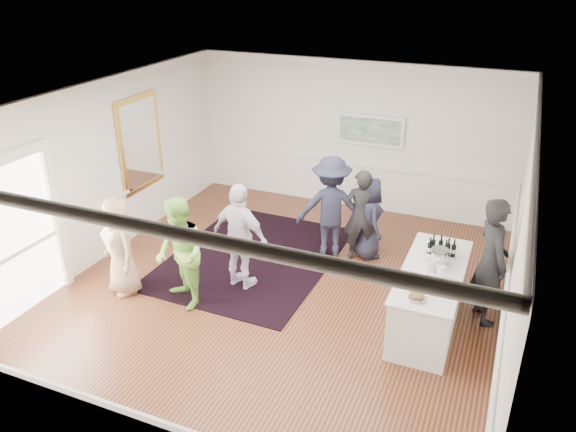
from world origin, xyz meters
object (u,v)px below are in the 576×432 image
at_px(bartender, 491,261).
at_px(ice_bucket, 439,257).
at_px(serving_table, 430,297).
at_px(guest_green, 180,254).
at_px(guest_navy, 369,218).
at_px(guest_tan, 120,246).
at_px(guest_dark_a, 331,207).
at_px(guest_dark_b, 361,215).
at_px(guest_lilac, 241,237).
at_px(nut_bowl, 417,297).

xyz_separation_m(bartender, ice_bucket, (-0.72, -0.27, 0.05)).
relative_size(serving_table, guest_green, 1.27).
relative_size(bartender, guest_navy, 1.30).
bearing_deg(guest_tan, guest_dark_a, 69.86).
distance_m(guest_dark_b, ice_bucket, 2.12).
xyz_separation_m(guest_lilac, guest_dark_a, (1.00, 1.62, 0.04)).
bearing_deg(serving_table, guest_dark_b, 134.36).
distance_m(guest_dark_a, guest_navy, 0.72).
height_order(guest_dark_b, ice_bucket, guest_dark_b).
bearing_deg(guest_lilac, guest_tan, 39.24).
relative_size(guest_lilac, guest_dark_b, 1.07).
bearing_deg(guest_dark_a, guest_lilac, 36.91).
distance_m(guest_green, ice_bucket, 3.92).
bearing_deg(guest_dark_a, guest_green, 35.60).
distance_m(guest_navy, nut_bowl, 2.94).
relative_size(guest_tan, guest_green, 0.91).
bearing_deg(guest_green, serving_table, 50.62).
xyz_separation_m(guest_tan, guest_dark_a, (2.73, 2.52, 0.13)).
bearing_deg(bartender, guest_navy, 34.11).
bearing_deg(guest_tan, guest_dark_b, 65.85).
relative_size(guest_lilac, ice_bucket, 7.08).
relative_size(guest_tan, guest_dark_a, 0.87).
relative_size(bartender, guest_tan, 1.20).
distance_m(guest_dark_a, ice_bucket, 2.49).
xyz_separation_m(bartender, guest_dark_b, (-2.31, 1.11, -0.14)).
xyz_separation_m(guest_green, guest_dark_b, (2.14, 2.57, -0.05)).
height_order(bartender, guest_navy, bartender).
relative_size(ice_bucket, nut_bowl, 1.06).
bearing_deg(guest_dark_b, guest_tan, 12.56).
relative_size(guest_green, guest_dark_a, 0.95).
distance_m(serving_table, guest_lilac, 3.12).
distance_m(guest_green, guest_navy, 3.53).
height_order(guest_tan, guest_lilac, guest_lilac).
distance_m(guest_tan, guest_dark_a, 3.72).
relative_size(guest_dark_a, guest_navy, 1.25).
distance_m(guest_dark_a, nut_bowl, 3.10).
distance_m(guest_dark_a, guest_dark_b, 0.55).
height_order(guest_tan, guest_navy, guest_tan).
height_order(bartender, guest_dark_a, bartender).
relative_size(bartender, guest_green, 1.10).
xyz_separation_m(guest_navy, nut_bowl, (1.36, -2.59, 0.20)).
bearing_deg(bartender, guest_dark_b, 38.04).
xyz_separation_m(guest_dark_a, ice_bucket, (2.13, -1.29, 0.09)).
distance_m(guest_tan, nut_bowl, 4.75).
xyz_separation_m(guest_green, guest_lilac, (0.61, 0.85, 0.01)).
distance_m(bartender, guest_dark_a, 3.02).
bearing_deg(guest_tan, guest_navy, 66.25).
bearing_deg(bartender, guest_lilac, 72.70).
bearing_deg(guest_green, nut_bowl, 37.43).
distance_m(bartender, guest_lilac, 3.89).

